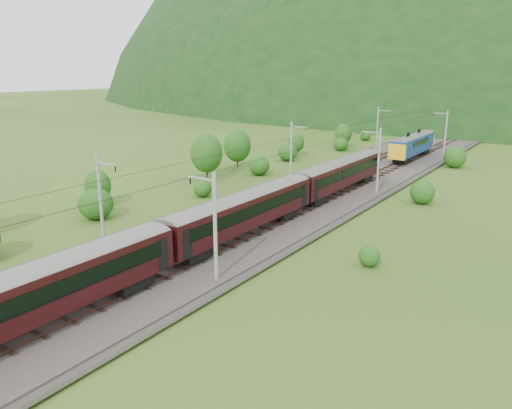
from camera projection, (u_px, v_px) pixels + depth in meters
The scene contains 14 objects.
ground at pixel (156, 265), 40.00m from camera, with size 600.00×600.00×0.00m, color #305019.
railbed at pixel (231, 231), 47.95m from camera, with size 14.00×220.00×0.30m, color #38332D.
track_left at pixel (211, 224), 49.19m from camera, with size 2.40×220.00×0.27m.
track_right at pixel (251, 233), 46.59m from camera, with size 2.40×220.00×0.27m.
catenary_left at pixel (292, 150), 67.68m from camera, with size 2.54×192.28×8.00m.
catenary_right at pixel (378, 159), 61.05m from camera, with size 2.54×192.28×8.00m.
overhead_wires at pixel (230, 159), 46.11m from camera, with size 4.83×198.00×0.03m.
mountain_ridge at pixel (344, 91), 344.49m from camera, with size 336.00×280.00×132.00m, color black.
train at pixel (160, 237), 36.49m from camera, with size 2.74×129.62×4.74m.
hazard_post_near at pixel (365, 166), 75.39m from camera, with size 0.14×0.14×1.35m, color red.
hazard_post_far at pixel (298, 195), 57.90m from camera, with size 0.16×0.16×1.47m, color red.
signal at pixel (371, 151), 85.39m from camera, with size 0.24×0.24×2.19m.
vegetation_left at pixel (139, 179), 58.25m from camera, with size 11.77×147.12×6.72m.
vegetation_right at pixel (413, 191), 58.69m from camera, with size 6.91×96.28×3.08m.
Camera 1 is at (27.60, -26.37, 15.21)m, focal length 35.00 mm.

